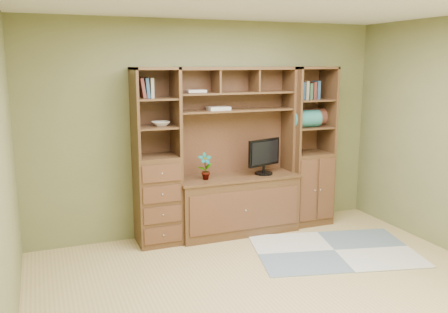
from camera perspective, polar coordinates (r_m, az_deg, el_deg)
name	(u,v)px	position (r m, az deg, el deg)	size (l,w,h in m)	color
room	(290,158)	(4.08, 7.99, -0.15)	(4.60, 4.10, 2.64)	tan
center_hutch	(238,152)	(5.77, 1.68, 0.51)	(1.54, 0.53, 2.05)	#4B2F1A
left_tower	(157,158)	(5.50, -8.11, -0.13)	(0.50, 0.45, 2.05)	#4B2F1A
right_tower	(309,146)	(6.27, 10.19, 1.20)	(0.55, 0.45, 2.05)	#4B2F1A
rug	(334,250)	(5.62, 13.14, -10.94)	(1.77, 1.18, 0.01)	#9CA1A1
monitor	(264,150)	(5.87, 4.84, 0.76)	(0.50, 0.22, 0.61)	black
orchid	(205,166)	(5.61, -2.27, -1.18)	(0.17, 0.12, 0.33)	#B6673D
magazines	(218,108)	(5.69, -0.68, 5.82)	(0.26, 0.19, 0.04)	#C0B1A3
bowl	(161,124)	(5.45, -7.62, 3.94)	(0.21, 0.21, 0.05)	beige
blanket_teal	(305,119)	(6.12, 9.73, 4.51)	(0.37, 0.22, 0.22)	#296D67
blanket_red	(314,117)	(6.34, 10.81, 4.73)	(0.40, 0.22, 0.22)	brown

